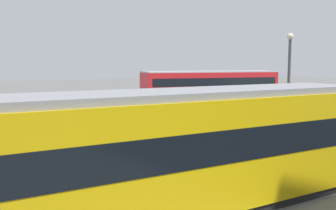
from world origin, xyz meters
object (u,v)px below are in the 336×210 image
at_px(pedestrian_crossing, 241,137).
at_px(info_sign, 116,122).
at_px(double_decker_bus, 210,94).
at_px(pedestrian_near_railing, 127,125).
at_px(tram_yellow, 160,153).
at_px(street_lamp, 289,77).

distance_m(pedestrian_crossing, info_sign, 5.69).
relative_size(double_decker_bus, info_sign, 4.78).
relative_size(double_decker_bus, pedestrian_near_railing, 6.53).
xyz_separation_m(double_decker_bus, pedestrian_crossing, (4.90, 11.64, -0.92)).
xyz_separation_m(tram_yellow, street_lamp, (-10.38, -7.06, 1.69)).
height_order(double_decker_bus, tram_yellow, double_decker_bus).
bearing_deg(info_sign, tram_yellow, 84.94).
bearing_deg(tram_yellow, double_decker_bus, -123.09).
height_order(tram_yellow, pedestrian_crossing, tram_yellow).
xyz_separation_m(double_decker_bus, tram_yellow, (10.67, 16.37, -0.07)).
height_order(double_decker_bus, info_sign, double_decker_bus).
relative_size(tram_yellow, pedestrian_crossing, 8.72).
distance_m(tram_yellow, street_lamp, 12.67).
bearing_deg(pedestrian_near_railing, double_decker_bus, -142.50).
relative_size(pedestrian_near_railing, street_lamp, 0.29).
relative_size(tram_yellow, street_lamp, 2.51).
height_order(double_decker_bus, pedestrian_crossing, double_decker_bus).
height_order(pedestrian_crossing, info_sign, info_sign).
bearing_deg(info_sign, street_lamp, 179.93).
distance_m(double_decker_bus, info_sign, 13.69).
bearing_deg(street_lamp, pedestrian_crossing, 26.77).
bearing_deg(tram_yellow, info_sign, -95.06).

